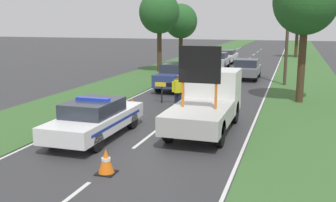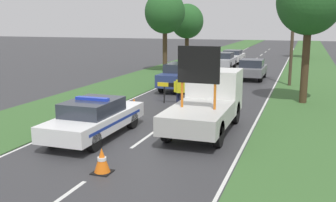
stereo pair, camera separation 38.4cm
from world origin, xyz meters
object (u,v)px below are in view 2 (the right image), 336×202
(queued_car_hatch_blue, at_px, (180,76))
(traffic_cone_centre_front, at_px, (134,104))
(police_car, at_px, (95,118))
(utility_pole, at_px, (294,17))
(roadside_tree_near_left, at_px, (306,21))
(police_officer, at_px, (180,89))
(pedestrian_civilian, at_px, (206,88))
(roadside_tree_mid_right, at_px, (165,13))
(queued_car_van_white, at_px, (233,56))
(traffic_cone_near_truck, at_px, (225,106))
(queued_car_sedan_silver, at_px, (223,60))
(roadside_tree_mid_left, at_px, (187,22))
(work_truck, at_px, (208,101))
(queued_car_suv_grey, at_px, (252,69))
(road_barrier, at_px, (191,87))
(roadside_tree_near_right, at_px, (310,1))
(traffic_cone_near_police, at_px, (102,161))

(queued_car_hatch_blue, bearing_deg, traffic_cone_centre_front, 86.58)
(police_car, relative_size, utility_pole, 0.57)
(roadside_tree_near_left, bearing_deg, utility_pole, -91.76)
(police_officer, bearing_deg, pedestrian_civilian, -119.80)
(roadside_tree_mid_right, bearing_deg, pedestrian_civilian, -62.20)
(queued_car_van_white, bearing_deg, police_officer, 93.60)
(traffic_cone_near_truck, xyz_separation_m, utility_pole, (2.51, 9.05, 4.13))
(police_officer, xyz_separation_m, pedestrian_civilian, (1.15, 0.68, -0.00))
(queued_car_van_white, relative_size, roadside_tree_near_left, 0.77)
(traffic_cone_near_truck, relative_size, queued_car_sedan_silver, 0.14)
(pedestrian_civilian, distance_m, queued_car_van_white, 21.87)
(roadside_tree_mid_left, height_order, utility_pole, utility_pole)
(work_truck, height_order, roadside_tree_mid_left, roadside_tree_mid_left)
(queued_car_suv_grey, distance_m, utility_pole, 5.11)
(road_barrier, xyz_separation_m, roadside_tree_near_right, (5.35, 2.33, 4.21))
(traffic_cone_centre_front, relative_size, roadside_tree_mid_right, 0.09)
(roadside_tree_near_left, xyz_separation_m, roadside_tree_mid_left, (-10.43, -12.70, -0.11))
(utility_pole, bearing_deg, roadside_tree_near_left, 88.24)
(roadside_tree_near_left, bearing_deg, queued_car_hatch_blue, -105.35)
(traffic_cone_centre_front, distance_m, roadside_tree_mid_right, 15.31)
(police_officer, height_order, queued_car_hatch_blue, queued_car_hatch_blue)
(pedestrian_civilian, xyz_separation_m, roadside_tree_mid_left, (-6.20, 17.47, 3.19))
(queued_car_suv_grey, relative_size, utility_pole, 0.45)
(utility_pole, bearing_deg, queued_car_hatch_blue, -149.63)
(roadside_tree_near_left, bearing_deg, police_officer, -99.89)
(queued_car_suv_grey, distance_m, roadside_tree_near_left, 20.17)
(traffic_cone_centre_front, height_order, roadside_tree_near_left, roadside_tree_near_left)
(pedestrian_civilian, height_order, traffic_cone_centre_front, pedestrian_civilian)
(queued_car_hatch_blue, distance_m, roadside_tree_near_right, 8.60)
(police_officer, bearing_deg, roadside_tree_mid_right, -37.84)
(queued_car_sedan_silver, bearing_deg, work_truck, 99.64)
(traffic_cone_near_police, height_order, utility_pole, utility_pole)
(police_officer, xyz_separation_m, queued_car_van_white, (-1.41, 22.40, -0.27))
(pedestrian_civilian, height_order, traffic_cone_near_police, pedestrian_civilian)
(queued_car_hatch_blue, bearing_deg, queued_car_suv_grey, -120.94)
(work_truck, bearing_deg, traffic_cone_centre_front, -29.97)
(roadside_tree_near_left, relative_size, utility_pole, 0.68)
(road_barrier, bearing_deg, traffic_cone_centre_front, -143.28)
(queued_car_van_white, relative_size, roadside_tree_mid_left, 0.78)
(road_barrier, xyz_separation_m, pedestrian_civilian, (0.90, -0.41, 0.06))
(road_barrier, xyz_separation_m, police_officer, (-0.25, -1.09, 0.06))
(work_truck, relative_size, utility_pole, 0.61)
(road_barrier, height_order, utility_pole, utility_pole)
(police_officer, relative_size, pedestrian_civilian, 0.99)
(utility_pole, bearing_deg, road_barrier, -119.33)
(queued_car_sedan_silver, bearing_deg, utility_pole, 127.19)
(road_barrier, distance_m, pedestrian_civilian, 0.99)
(queued_car_hatch_blue, height_order, roadside_tree_near_left, roadside_tree_near_left)
(traffic_cone_centre_front, distance_m, roadside_tree_near_right, 9.97)
(work_truck, distance_m, roadside_tree_near_right, 8.34)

